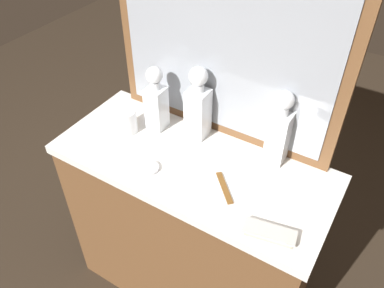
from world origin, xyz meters
TOP-DOWN VIEW (x-y plane):
  - ground_plane at (0.00, 0.00)m, footprint 6.00×6.00m
  - dresser at (0.00, 0.00)m, footprint 1.04×0.46m
  - dresser_mirror at (0.00, 0.21)m, footprint 0.88×0.03m
  - crystal_decanter_left at (-0.06, 0.14)m, footprint 0.08×0.08m
  - crystal_decanter_far_left at (0.25, 0.16)m, footprint 0.07×0.07m
  - crystal_decanter_front at (-0.23, 0.10)m, footprint 0.07×0.07m
  - crystal_tumbler_far_right at (-0.31, 0.01)m, footprint 0.09×0.09m
  - silver_brush_right at (0.37, -0.16)m, footprint 0.17×0.09m
  - porcelain_dish at (-0.11, -0.12)m, footprint 0.07×0.07m
  - tortoiseshell_comb at (0.17, -0.06)m, footprint 0.12×0.12m

SIDE VIEW (x-z plane):
  - ground_plane at x=0.00m, z-range 0.00..0.00m
  - dresser at x=0.00m, z-range 0.00..0.85m
  - tortoiseshell_comb at x=0.17m, z-range 0.85..0.86m
  - porcelain_dish at x=-0.11m, z-range 0.85..0.86m
  - silver_brush_right at x=0.37m, z-range 0.85..0.88m
  - crystal_tumbler_far_right at x=-0.31m, z-range 0.85..0.94m
  - crystal_decanter_front at x=-0.23m, z-range 0.83..1.10m
  - crystal_decanter_far_left at x=0.25m, z-range 0.82..1.12m
  - crystal_decanter_left at x=-0.06m, z-range 0.82..1.12m
  - dresser_mirror at x=0.00m, z-range 0.85..1.59m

